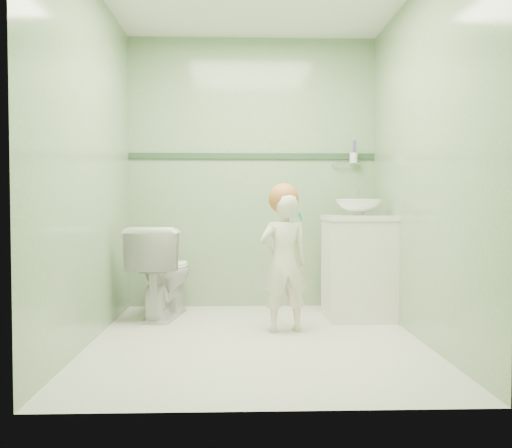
{
  "coord_description": "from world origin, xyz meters",
  "views": [
    {
      "loc": [
        -0.12,
        -3.6,
        0.91
      ],
      "look_at": [
        0.0,
        0.15,
        0.78
      ],
      "focal_mm": 37.96,
      "sensor_mm": 36.0,
      "label": 1
    }
  ],
  "objects": [
    {
      "name": "ground",
      "position": [
        0.0,
        0.0,
        0.0
      ],
      "size": [
        2.5,
        2.5,
        0.0
      ],
      "primitive_type": "plane",
      "color": "white",
      "rests_on": "ground"
    },
    {
      "name": "room_shell",
      "position": [
        0.0,
        0.0,
        1.2
      ],
      "size": [
        2.5,
        2.54,
        2.4
      ],
      "color": "#7DA877",
      "rests_on": "ground"
    },
    {
      "name": "trim_stripe",
      "position": [
        0.0,
        1.24,
        1.35
      ],
      "size": [
        2.2,
        0.02,
        0.05
      ],
      "primitive_type": "cube",
      "color": "#2C4831",
      "rests_on": "room_shell"
    },
    {
      "name": "vanity",
      "position": [
        0.84,
        0.7,
        0.4
      ],
      "size": [
        0.52,
        0.5,
        0.8
      ],
      "primitive_type": "cube",
      "color": "white",
      "rests_on": "ground"
    },
    {
      "name": "counter",
      "position": [
        0.84,
        0.7,
        0.81
      ],
      "size": [
        0.54,
        0.52,
        0.04
      ],
      "primitive_type": "cube",
      "color": "white",
      "rests_on": "vanity"
    },
    {
      "name": "basin",
      "position": [
        0.84,
        0.7,
        0.89
      ],
      "size": [
        0.37,
        0.37,
        0.13
      ],
      "primitive_type": "imported",
      "color": "white",
      "rests_on": "counter"
    },
    {
      "name": "faucet",
      "position": [
        0.84,
        0.89,
        0.97
      ],
      "size": [
        0.03,
        0.13,
        0.18
      ],
      "color": "silver",
      "rests_on": "counter"
    },
    {
      "name": "cup_holder",
      "position": [
        0.89,
        1.18,
        1.33
      ],
      "size": [
        0.26,
        0.07,
        0.21
      ],
      "color": "silver",
      "rests_on": "room_shell"
    },
    {
      "name": "toilet",
      "position": [
        -0.74,
        0.8,
        0.37
      ],
      "size": [
        0.53,
        0.79,
        0.74
      ],
      "primitive_type": "imported",
      "rotation": [
        0.0,
        0.0,
        2.98
      ],
      "color": "white",
      "rests_on": "ground"
    },
    {
      "name": "toddler",
      "position": [
        0.2,
        0.26,
        0.5
      ],
      "size": [
        0.4,
        0.31,
        0.99
      ],
      "primitive_type": "imported",
      "rotation": [
        0.0,
        0.0,
        3.34
      ],
      "color": "silver",
      "rests_on": "ground"
    },
    {
      "name": "hair_cap",
      "position": [
        0.2,
        0.28,
        0.96
      ],
      "size": [
        0.22,
        0.22,
        0.22
      ],
      "primitive_type": "sphere",
      "color": "#AF6834",
      "rests_on": "toddler"
    },
    {
      "name": "teal_toothbrush",
      "position": [
        0.3,
        0.15,
        0.84
      ],
      "size": [
        0.11,
        0.14,
        0.08
      ],
      "color": "#107C72",
      "rests_on": "toddler"
    }
  ]
}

